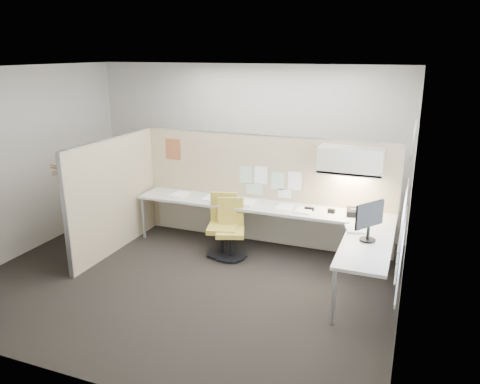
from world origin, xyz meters
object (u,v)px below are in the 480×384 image
at_px(chair_right, 230,231).
at_px(monitor, 369,219).
at_px(desk, 278,218).
at_px(chair_left, 223,227).
at_px(phone, 353,212).

xyz_separation_m(chair_right, monitor, (2.03, -0.45, 0.61)).
distance_m(desk, monitor, 1.60).
bearing_deg(chair_left, desk, -0.42).
relative_size(chair_right, monitor, 1.76).
xyz_separation_m(desk, chair_right, (-0.66, -0.27, -0.19)).
bearing_deg(chair_right, chair_left, 137.09).
bearing_deg(chair_right, phone, -5.38).
bearing_deg(chair_left, monitor, -28.15).
relative_size(chair_left, phone, 3.87).
height_order(chair_left, chair_right, chair_left).
height_order(chair_right, monitor, monitor).
relative_size(desk, chair_left, 4.33).
height_order(desk, chair_right, chair_right).
xyz_separation_m(chair_left, monitor, (2.18, -0.51, 0.59)).
bearing_deg(desk, chair_right, -157.43).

